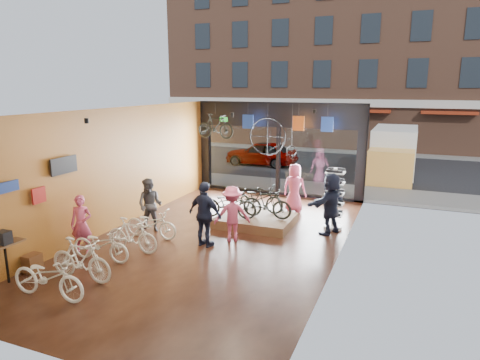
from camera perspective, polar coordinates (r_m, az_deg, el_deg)
The scene contains 35 objects.
ground_plane at distance 12.69m, azimuth -3.12°, elevation -8.20°, with size 7.00×12.00×0.04m, color black.
ceiling at distance 11.88m, azimuth -3.34°, elevation 9.39°, with size 7.00×12.00×0.04m, color black.
wall_left at distance 13.99m, azimuth -16.38°, elevation 1.44°, with size 0.04×12.00×3.80m, color #A96726.
wall_right at distance 11.13m, azimuth 13.39°, elevation -1.16°, with size 0.04×12.00×3.80m, color beige.
wall_back at distance 7.39m, azimuth -23.88°, elevation -8.93°, with size 7.00×0.04×3.80m, color beige.
storefront at distance 17.66m, azimuth 5.15°, elevation 4.13°, with size 7.00×0.26×3.80m, color black, non-canonical shape.
exit_sign at distance 18.26m, azimuth -2.17°, elevation 8.08°, with size 0.35×0.06×0.18m, color #198C26.
street_road at distance 26.59m, azimuth 10.81°, elevation 2.62°, with size 30.00×18.00×0.02m, color black.
sidewalk_near at distance 19.14m, azimuth 6.11°, elevation -0.85°, with size 30.00×2.40×0.12m, color slate.
sidewalk_far at distance 30.47m, azimuth 12.33°, elevation 3.93°, with size 30.00×2.00×0.12m, color slate.
opposite_building at distance 32.71m, azimuth 13.73°, elevation 16.64°, with size 26.00×5.00×14.00m, color brown.
street_car at distance 24.36m, azimuth 2.87°, elevation 3.60°, with size 1.62×4.04×1.38m, color gray.
box_truck at distance 21.97m, azimuth 19.74°, elevation 3.24°, with size 2.02×6.07×2.39m, color silver, non-canonical shape.
floor_bike_0 at distance 10.17m, azimuth -24.22°, elevation -11.70°, with size 0.64×1.84×0.97m, color silver.
floor_bike_1 at distance 10.74m, azimuth -20.45°, elevation -9.91°, with size 0.48×1.70×1.02m, color silver.
floor_bike_2 at distance 11.73m, azimuth -18.09°, elevation -8.20°, with size 0.58×1.67×0.88m, color silver.
floor_bike_3 at distance 12.09m, azimuth -14.21°, elevation -7.14°, with size 0.45×1.59×0.96m, color silver.
floor_bike_4 at distance 13.04m, azimuth -11.78°, elevation -5.72°, with size 0.59×1.68×0.88m, color silver.
display_platform at distance 14.00m, azimuth 2.06°, elevation -5.43°, with size 2.40×1.80×0.30m, color brown.
display_bike_left at distance 13.65m, azimuth -1.52°, elevation -3.17°, with size 0.63×1.80×0.95m, color black.
display_bike_mid at distance 13.67m, azimuth 3.61°, elevation -3.11°, with size 0.46×1.62×0.97m, color black.
display_bike_right at distance 14.30m, azimuth 2.39°, elevation -2.49°, with size 0.62×1.77×0.93m, color black.
customer_0 at distance 12.34m, azimuth -20.39°, elevation -5.56°, with size 0.59×0.38×1.61m, color #CC4C72.
customer_1 at distance 13.54m, azimuth -11.90°, elevation -3.30°, with size 0.81×0.63×1.67m, color #3F3F44.
customer_2 at distance 12.03m, azimuth -4.68°, elevation -4.60°, with size 1.09×0.46×1.87m, color #161C33.
customer_3 at distance 12.42m, azimuth -1.06°, elevation -4.55°, with size 1.06×0.61×1.64m, color #CC4C72.
customer_4 at distance 15.42m, azimuth 7.28°, elevation -1.05°, with size 0.85×0.55×1.74m, color #CC4C72.
customer_5 at distance 13.31m, azimuth 11.99°, elevation -3.08°, with size 1.76×0.56×1.90m, color #161C33.
sunglasses_rack at distance 13.75m, azimuth 12.44°, elevation -2.47°, with size 0.58×0.47×1.96m, color white, non-canonical shape.
wall_merch at distance 11.58m, azimuth -26.43°, elevation -4.70°, with size 0.40×2.40×2.60m, color navy, non-canonical shape.
penny_farthing at distance 16.33m, azimuth 4.69°, elevation 5.58°, with size 1.81×0.06×1.45m, color black, non-canonical shape.
hung_bike at distance 16.59m, azimuth -3.30°, elevation 7.18°, with size 0.45×1.58×0.95m, color black.
jersey_left at distance 17.12m, azimuth 1.05°, elevation 7.78°, with size 0.45×0.03×0.55m, color #1E3F99.
jersey_mid at distance 16.49m, azimuth 7.80°, elevation 7.49°, with size 0.45×0.03×0.55m, color #CC5919.
jersey_right at distance 16.25m, azimuth 11.55°, elevation 7.28°, with size 0.45×0.03×0.55m, color #1E3F99.
Camera 1 is at (5.11, -10.71, 4.47)m, focal length 32.00 mm.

